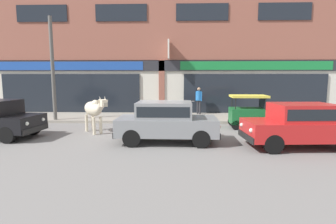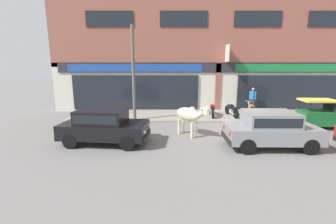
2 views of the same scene
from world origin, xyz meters
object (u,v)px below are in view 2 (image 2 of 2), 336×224
motorcycle_0 (213,110)px  cow (190,115)px  motorcycle_1 (232,110)px  car_0 (271,128)px  motorcycle_2 (252,110)px  car_2 (104,125)px  auto_rickshaw (319,116)px  pedestrian (253,97)px  utility_pole (134,74)px

motorcycle_0 → cow: bearing=-116.3°
motorcycle_1 → car_0: bearing=-88.7°
cow → motorcycle_2: cow is taller
car_0 → car_2: 6.73m
car_0 → auto_rickshaw: bearing=36.9°
motorcycle_0 → motorcycle_2: bearing=-2.7°
motorcycle_0 → pedestrian: size_ratio=1.13×
car_0 → utility_pole: size_ratio=0.70×
cow → motorcycle_2: 5.43m
auto_rickshaw → motorcycle_1: size_ratio=1.12×
cow → motorcycle_1: cow is taller
motorcycle_2 → motorcycle_1: bearing=175.1°
motorcycle_2 → pedestrian: 1.85m
motorcycle_1 → utility_pole: bearing=-171.0°
motorcycle_1 → motorcycle_2: (1.20, -0.10, 0.00)m
auto_rickshaw → motorcycle_0: auto_rickshaw is taller
cow → car_2: (-3.64, -1.02, -0.19)m
car_0 → motorcycle_0: bearing=104.4°
car_0 → motorcycle_0: (-1.30, 5.08, -0.29)m
motorcycle_0 → utility_pole: 5.25m
car_0 → motorcycle_2: car_0 is taller
motorcycle_2 → car_0: bearing=-102.4°
auto_rickshaw → motorcycle_1: (-3.89, 2.23, -0.13)m
car_2 → motorcycle_2: 8.99m
auto_rickshaw → motorcycle_2: auto_rickshaw is taller
car_2 → motorcycle_2: bearing=29.9°
cow → car_0: 3.43m
auto_rickshaw → utility_pole: bearing=172.4°
motorcycle_2 → pedestrian: bearing=69.3°
cow → pedestrian: (4.78, 5.10, 0.12)m
motorcycle_0 → motorcycle_1: size_ratio=1.00×
cow → motorcycle_0: cow is taller
car_0 → cow: bearing=153.8°
cow → car_2: 3.78m
car_0 → car_2: bearing=175.8°
auto_rickshaw → utility_pole: size_ratio=0.39×
auto_rickshaw → car_0: bearing=-143.1°
car_2 → utility_pole: bearing=78.5°
cow → car_2: cow is taller
utility_pole → pedestrian: bearing=17.8°
motorcycle_2 → pedestrian: pedestrian is taller
motorcycle_0 → motorcycle_2: 2.40m
car_2 → auto_rickshaw: (10.48, 2.35, -0.15)m
cow → motorcycle_1: bearing=50.3°
motorcycle_2 → utility_pole: (-7.05, -0.83, 2.23)m
motorcycle_1 → pedestrian: 2.46m
car_2 → motorcycle_2: car_2 is taller
cow → utility_pole: size_ratio=0.34×
auto_rickshaw → motorcycle_0: bearing=156.2°
auto_rickshaw → motorcycle_0: (-5.08, 2.24, -0.13)m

